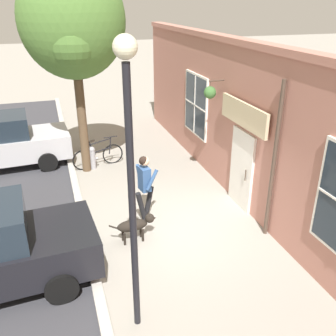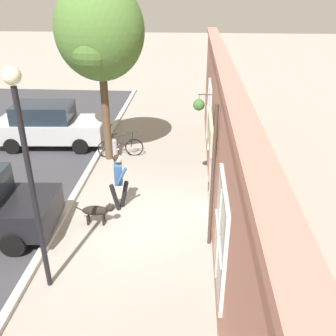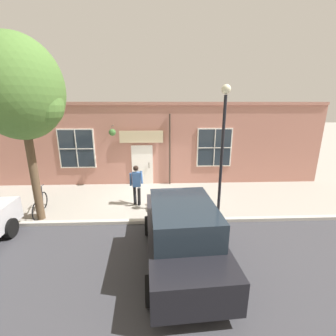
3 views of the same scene
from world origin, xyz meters
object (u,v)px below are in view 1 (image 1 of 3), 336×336
at_px(pedestrian_walking, 145,182).
at_px(street_tree_by_curb, 72,23).
at_px(leaning_bicycle, 98,156).
at_px(street_lamp, 130,157).
at_px(fire_hydrant, 92,157).
at_px(dog_on_leash, 135,225).

distance_m(pedestrian_walking, street_tree_by_curb, 4.98).
xyz_separation_m(leaning_bicycle, street_lamp, (0.35, 6.90, 2.74)).
height_order(leaning_bicycle, fire_hydrant, leaning_bicycle).
height_order(street_tree_by_curb, fire_hydrant, street_tree_by_curb).
bearing_deg(street_lamp, street_tree_by_curb, -89.21).
distance_m(street_tree_by_curb, leaning_bicycle, 4.17).
xyz_separation_m(leaning_bicycle, fire_hydrant, (0.21, 0.13, 0.02)).
relative_size(street_tree_by_curb, street_lamp, 1.31).
distance_m(dog_on_leash, street_lamp, 3.64).
bearing_deg(dog_on_leash, street_lamp, 77.23).
bearing_deg(fire_hydrant, street_tree_by_curb, 32.37).
relative_size(leaning_bicycle, street_lamp, 0.36).
bearing_deg(pedestrian_walking, fire_hydrant, -76.43).
xyz_separation_m(dog_on_leash, leaning_bicycle, (0.19, -4.51, -0.04)).
height_order(leaning_bicycle, street_lamp, street_lamp).
distance_m(dog_on_leash, fire_hydrant, 4.40).
bearing_deg(pedestrian_walking, street_tree_by_curb, -72.29).
xyz_separation_m(pedestrian_walking, fire_hydrant, (0.86, -3.55, -0.65)).
height_order(dog_on_leash, leaning_bicycle, leaning_bicycle).
relative_size(dog_on_leash, street_tree_by_curb, 0.18).
height_order(street_tree_by_curb, leaning_bicycle, street_tree_by_curb).
bearing_deg(leaning_bicycle, fire_hydrant, 32.00).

